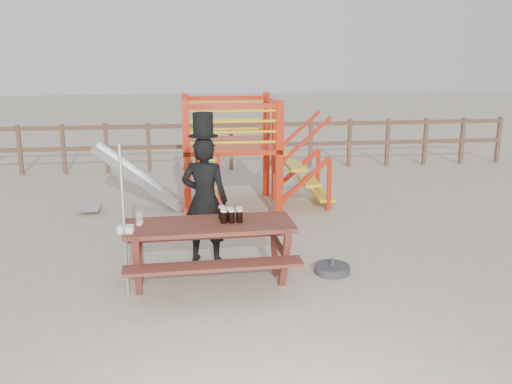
# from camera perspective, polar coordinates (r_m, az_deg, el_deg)

# --- Properties ---
(ground) EXTENTS (60.00, 60.00, 0.00)m
(ground) POSITION_cam_1_polar(r_m,az_deg,el_deg) (7.48, -1.87, -9.16)
(ground) COLOR #BFAB94
(ground) RESTS_ON ground
(back_fence) EXTENTS (15.09, 0.09, 1.20)m
(back_fence) POSITION_cam_1_polar(r_m,az_deg,el_deg) (14.03, -4.56, 5.14)
(back_fence) COLOR brown
(back_fence) RESTS_ON ground
(playground_fort) EXTENTS (4.71, 1.84, 2.10)m
(playground_fort) POSITION_cam_1_polar(r_m,az_deg,el_deg) (10.61, -3.05, 3.99)
(playground_fort) COLOR red
(playground_fort) RESTS_ON ground
(picnic_table) EXTENTS (2.17, 1.53, 0.82)m
(picnic_table) POSITION_cam_1_polar(r_m,az_deg,el_deg) (7.31, -4.62, -5.41)
(picnic_table) COLOR brown
(picnic_table) RESTS_ON ground
(man_with_hat) EXTENTS (0.76, 0.61, 2.12)m
(man_with_hat) POSITION_cam_1_polar(r_m,az_deg,el_deg) (7.97, -5.16, -0.48)
(man_with_hat) COLOR black
(man_with_hat) RESTS_ON ground
(metal_pole) EXTENTS (0.04, 0.04, 1.91)m
(metal_pole) POSITION_cam_1_polar(r_m,az_deg,el_deg) (6.92, -13.08, -3.07)
(metal_pole) COLOR #B2B2B7
(metal_pole) RESTS_ON ground
(parasol_base) EXTENTS (0.48, 0.48, 0.20)m
(parasol_base) POSITION_cam_1_polar(r_m,az_deg,el_deg) (7.86, 7.61, -7.65)
(parasol_base) COLOR #343439
(parasol_base) RESTS_ON ground
(paper_bag) EXTENTS (0.19, 0.15, 0.08)m
(paper_bag) POSITION_cam_1_polar(r_m,az_deg,el_deg) (7.02, -12.90, -3.64)
(paper_bag) COLOR white
(paper_bag) RESTS_ON picnic_table
(stout_pints) EXTENTS (0.30, 0.27, 0.17)m
(stout_pints) POSITION_cam_1_polar(r_m,az_deg,el_deg) (7.26, -2.62, -2.29)
(stout_pints) COLOR black
(stout_pints) RESTS_ON picnic_table
(empty_glasses) EXTENTS (0.09, 0.16, 0.15)m
(empty_glasses) POSITION_cam_1_polar(r_m,az_deg,el_deg) (7.29, -11.58, -2.64)
(empty_glasses) COLOR silver
(empty_glasses) RESTS_ON picnic_table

